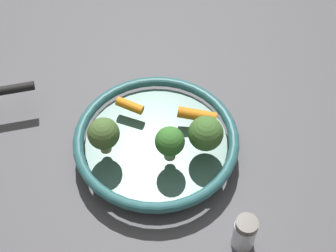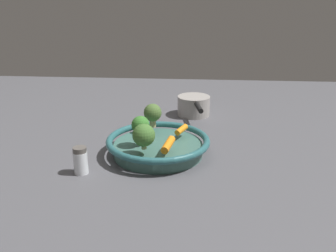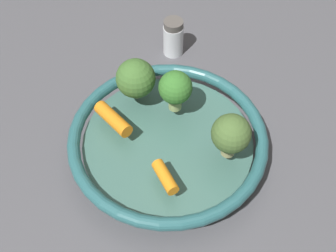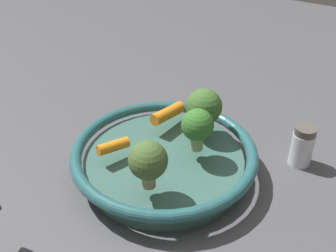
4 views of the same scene
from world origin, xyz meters
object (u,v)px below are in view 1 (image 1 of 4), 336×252
object	(u,v)px
baby_carrot_right	(130,106)
broccoli_floret_small	(206,134)
broccoli_floret_edge	(104,134)
salt_shaker	(245,233)
broccoli_floret_mid	(170,142)
serving_bowl	(156,144)
baby_carrot_center	(197,115)

from	to	relation	value
baby_carrot_right	broccoli_floret_small	xyz separation A→B (m)	(-0.12, 0.09, 0.03)
broccoli_floret_edge	salt_shaker	bearing A→B (deg)	143.87
broccoli_floret_mid	salt_shaker	size ratio (longest dim) A/B	0.97
serving_bowl	broccoli_floret_edge	size ratio (longest dim) A/B	4.08
baby_carrot_center	broccoli_floret_small	world-z (taller)	broccoli_floret_small
baby_carrot_right	broccoli_floret_edge	size ratio (longest dim) A/B	0.70
serving_bowl	baby_carrot_right	xyz separation A→B (m)	(0.04, -0.06, 0.03)
baby_carrot_right	salt_shaker	bearing A→B (deg)	125.49
broccoli_floret_mid	broccoli_floret_edge	bearing A→B (deg)	-10.72
baby_carrot_right	broccoli_floret_edge	distance (m)	0.10
baby_carrot_center	broccoli_floret_mid	distance (m)	0.10
broccoli_floret_mid	broccoli_floret_small	distance (m)	0.06
salt_shaker	broccoli_floret_mid	bearing A→B (deg)	-51.63
broccoli_floret_edge	salt_shaker	xyz separation A→B (m)	(-0.21, 0.15, -0.06)
baby_carrot_right	salt_shaker	size ratio (longest dim) A/B	0.71
broccoli_floret_mid	broccoli_floret_small	bearing A→B (deg)	-163.95
baby_carrot_center	broccoli_floret_edge	xyz separation A→B (m)	(0.15, 0.06, 0.03)
serving_bowl	broccoli_floret_small	distance (m)	0.10
baby_carrot_right	broccoli_floret_mid	xyz separation A→B (m)	(-0.06, 0.10, 0.03)
salt_shaker	broccoli_floret_small	bearing A→B (deg)	-72.53
broccoli_floret_small	broccoli_floret_edge	bearing A→B (deg)	-1.04
baby_carrot_center	salt_shaker	size ratio (longest dim) A/B	0.97
broccoli_floret_edge	salt_shaker	world-z (taller)	broccoli_floret_edge
broccoli_floret_small	serving_bowl	bearing A→B (deg)	-18.76
broccoli_floret_edge	broccoli_floret_mid	bearing A→B (deg)	169.28
broccoli_floret_small	broccoli_floret_edge	size ratio (longest dim) A/B	0.94
broccoli_floret_mid	broccoli_floret_edge	xyz separation A→B (m)	(0.10, -0.02, 0.00)
baby_carrot_right	salt_shaker	world-z (taller)	same
serving_bowl	baby_carrot_right	bearing A→B (deg)	-54.59
baby_carrot_right	broccoli_floret_mid	size ratio (longest dim) A/B	0.74
baby_carrot_right	baby_carrot_center	world-z (taller)	baby_carrot_center
baby_carrot_right	broccoli_floret_mid	bearing A→B (deg)	121.52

